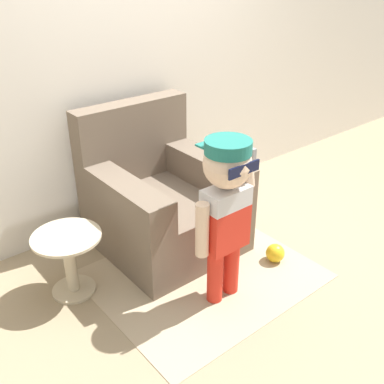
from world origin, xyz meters
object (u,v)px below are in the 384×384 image
(toy_ball, at_px, (275,253))
(armchair, at_px, (161,201))
(side_table, at_px, (69,258))
(person_child, at_px, (226,198))

(toy_ball, bearing_deg, armchair, 122.77)
(side_table, bearing_deg, toy_ball, -25.95)
(person_child, distance_m, side_table, 1.06)
(armchair, relative_size, person_child, 0.95)
(side_table, bearing_deg, armchair, 8.24)
(person_child, xyz_separation_m, side_table, (-0.72, 0.64, -0.45))
(armchair, xyz_separation_m, toy_ball, (0.47, -0.73, -0.27))
(armchair, height_order, side_table, armchair)
(armchair, bearing_deg, toy_ball, -57.23)
(armchair, xyz_separation_m, side_table, (-0.79, -0.11, -0.08))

